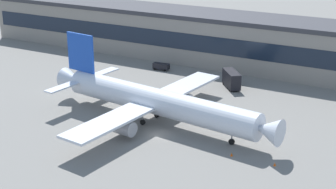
# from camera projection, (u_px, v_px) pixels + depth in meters

# --- Properties ---
(ground_plane) EXTENTS (600.00, 600.00, 0.00)m
(ground_plane) POSITION_uv_depth(u_px,v_px,m) (157.00, 135.00, 97.03)
(ground_plane) COLOR slate
(terminal_building) EXTENTS (178.32, 16.18, 14.09)m
(terminal_building) POSITION_uv_depth(u_px,v_px,m) (252.00, 43.00, 137.10)
(terminal_building) COLOR gray
(terminal_building) RESTS_ON ground_plane
(airliner) EXTENTS (53.47, 45.76, 15.81)m
(airliner) POSITION_uv_depth(u_px,v_px,m) (155.00, 101.00, 101.30)
(airliner) COLOR silver
(airliner) RESTS_ON ground_plane
(catering_truck) EXTENTS (6.62, 7.18, 4.15)m
(catering_truck) POSITION_uv_depth(u_px,v_px,m) (231.00, 79.00, 122.67)
(catering_truck) COLOR black
(catering_truck) RESTS_ON ground_plane
(follow_me_car) EXTENTS (4.51, 2.23, 1.85)m
(follow_me_car) POSITION_uv_depth(u_px,v_px,m) (161.00, 66.00, 136.78)
(follow_me_car) COLOR black
(follow_me_car) RESTS_ON ground_plane
(traffic_cone_0) EXTENTS (0.49, 0.49, 0.61)m
(traffic_cone_0) POSITION_uv_depth(u_px,v_px,m) (232.00, 154.00, 88.57)
(traffic_cone_0) COLOR #F2590C
(traffic_cone_0) RESTS_ON ground_plane
(traffic_cone_1) EXTENTS (0.48, 0.48, 0.60)m
(traffic_cone_1) POSITION_uv_depth(u_px,v_px,m) (275.00, 164.00, 85.11)
(traffic_cone_1) COLOR #F2590C
(traffic_cone_1) RESTS_ON ground_plane
(traffic_cone_2) EXTENTS (0.56, 0.56, 0.70)m
(traffic_cone_2) POSITION_uv_depth(u_px,v_px,m) (85.00, 135.00, 96.20)
(traffic_cone_2) COLOR #F2590C
(traffic_cone_2) RESTS_ON ground_plane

